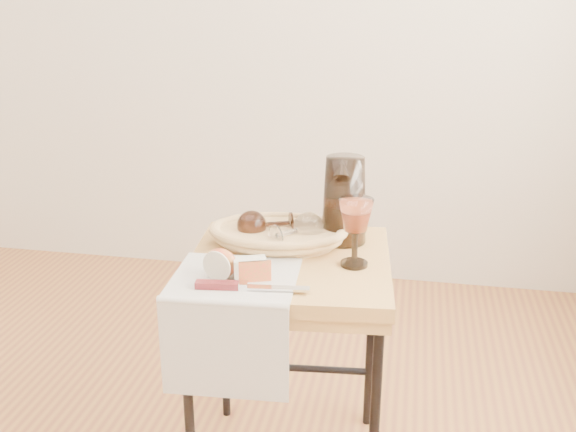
% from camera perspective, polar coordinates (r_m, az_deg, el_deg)
% --- Properties ---
extents(side_table, '(0.54, 0.54, 0.63)m').
position_cam_1_polar(side_table, '(1.81, 0.12, -12.95)').
color(side_table, brown).
rests_on(side_table, floor).
extents(tea_towel, '(0.30, 0.28, 0.01)m').
position_cam_1_polar(tea_towel, '(1.55, -4.60, -5.33)').
color(tea_towel, white).
rests_on(tea_towel, side_table).
extents(bread_basket, '(0.34, 0.25, 0.05)m').
position_cam_1_polar(bread_basket, '(1.73, -0.84, -1.74)').
color(bread_basket, '#B5864D').
rests_on(bread_basket, side_table).
extents(goblet_lying_a, '(0.15, 0.12, 0.08)m').
position_cam_1_polar(goblet_lying_a, '(1.74, -1.66, -0.71)').
color(goblet_lying_a, '#3F2217').
rests_on(goblet_lying_a, bread_basket).
extents(goblet_lying_b, '(0.14, 0.15, 0.08)m').
position_cam_1_polar(goblet_lying_b, '(1.70, 0.59, -1.26)').
color(goblet_lying_b, white).
rests_on(goblet_lying_b, bread_basket).
extents(pitcher, '(0.17, 0.25, 0.27)m').
position_cam_1_polar(pitcher, '(1.74, 4.85, 1.39)').
color(pitcher, black).
rests_on(pitcher, side_table).
extents(wine_goblet, '(0.10, 0.10, 0.17)m').
position_cam_1_polar(wine_goblet, '(1.60, 5.79, -1.40)').
color(wine_goblet, white).
rests_on(wine_goblet, side_table).
extents(apple_half, '(0.09, 0.06, 0.07)m').
position_cam_1_polar(apple_half, '(1.54, -5.71, -4.01)').
color(apple_half, red).
rests_on(apple_half, tea_towel).
extents(apple_wedge, '(0.08, 0.06, 0.05)m').
position_cam_1_polar(apple_wedge, '(1.53, -3.29, -4.52)').
color(apple_wedge, beige).
rests_on(apple_wedge, tea_towel).
extents(table_knife, '(0.25, 0.05, 0.02)m').
position_cam_1_polar(table_knife, '(1.49, -3.50, -5.95)').
color(table_knife, silver).
rests_on(table_knife, tea_towel).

